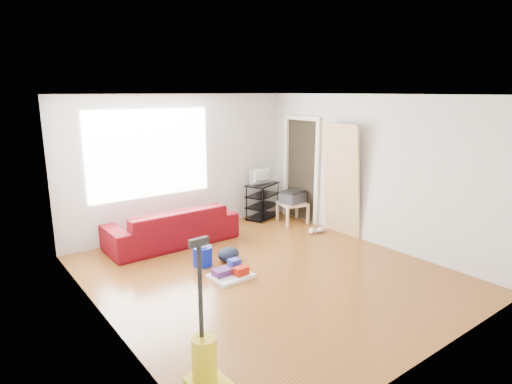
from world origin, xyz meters
TOP-DOWN VIEW (x-y plane):
  - room at (0.07, 0.15)m, footprint 4.51×5.01m
  - sofa at (-0.52, 1.95)m, footprint 2.20×0.86m
  - tv_stand at (1.65, 2.22)m, footprint 0.82×0.64m
  - tv at (1.65, 2.22)m, footprint 0.55×0.07m
  - side_table at (1.95, 1.64)m, footprint 0.59×0.59m
  - printer at (1.95, 1.64)m, footprint 0.50×0.41m
  - bucket at (-0.58, 0.82)m, footprint 0.36×0.36m
  - toilet_paper at (-0.56, 0.84)m, footprint 0.13×0.13m
  - cleaning_tray at (-0.47, 0.22)m, footprint 0.57×0.46m
  - backpack at (-0.17, 0.75)m, footprint 0.44×0.39m
  - sneakers at (1.85, 0.86)m, footprint 0.46×0.25m
  - vacuum at (-2.00, -1.68)m, footprint 0.31×0.35m
  - door_panel at (2.13, 0.57)m, footprint 0.25×0.81m

SIDE VIEW (x-z plane):
  - sofa at x=-0.52m, z-range -0.32..0.32m
  - bucket at x=-0.58m, z-range -0.15..0.15m
  - backpack at x=-0.17m, z-range -0.10..0.10m
  - door_panel at x=2.13m, z-range -1.00..1.00m
  - sneakers at x=1.85m, z-range 0.00..0.10m
  - cleaning_tray at x=-0.47m, z-range -0.04..0.16m
  - toilet_paper at x=-0.56m, z-range 0.15..0.27m
  - vacuum at x=-2.00m, z-range -0.45..0.97m
  - side_table at x=1.95m, z-range 0.14..0.54m
  - tv_stand at x=1.65m, z-range 0.01..0.73m
  - printer at x=1.95m, z-range 0.40..0.64m
  - tv at x=1.65m, z-range 0.72..1.04m
  - room at x=0.07m, z-range 0.00..2.51m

